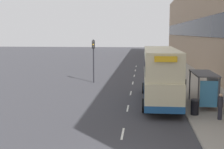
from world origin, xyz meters
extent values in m
cube|color=gray|center=(6.50, 38.50, 0.07)|extent=(5.00, 93.00, 0.14)
cube|color=#9E846B|center=(10.50, 38.50, 7.02)|extent=(3.00, 93.00, 14.04)
cube|color=black|center=(8.96, 38.50, 6.32)|extent=(0.12, 89.28, 2.53)
cube|color=silver|center=(0.00, 5.08, 0.01)|extent=(0.12, 2.00, 0.01)
cube|color=silver|center=(0.00, 10.98, 0.01)|extent=(0.12, 2.00, 0.01)
cube|color=silver|center=(0.00, 16.88, 0.01)|extent=(0.12, 2.00, 0.01)
cube|color=silver|center=(0.00, 22.78, 0.01)|extent=(0.12, 2.00, 0.01)
cube|color=silver|center=(0.00, 28.68, 0.01)|extent=(0.12, 2.00, 0.01)
cube|color=silver|center=(0.00, 34.58, 0.01)|extent=(0.12, 2.00, 0.01)
cube|color=silver|center=(0.00, 40.48, 0.01)|extent=(0.12, 2.00, 0.01)
cube|color=#4C4C51|center=(5.60, 11.90, 2.58)|extent=(1.60, 4.20, 0.08)
cylinder|color=#4C4C51|center=(4.90, 9.90, 1.34)|extent=(0.10, 0.10, 2.40)
cylinder|color=#4C4C51|center=(4.90, 13.90, 1.34)|extent=(0.10, 0.10, 2.40)
cylinder|color=#4C4C51|center=(6.30, 9.90, 1.34)|extent=(0.10, 0.10, 2.40)
cylinder|color=#4C4C51|center=(6.30, 13.90, 1.34)|extent=(0.10, 0.10, 2.40)
cube|color=#99A8B2|center=(6.27, 11.90, 1.46)|extent=(0.04, 3.68, 1.92)
cube|color=#3F8CBF|center=(5.60, 9.96, 1.39)|extent=(1.19, 0.10, 1.82)
cube|color=maroon|center=(5.85, 11.90, 0.59)|extent=(0.36, 2.80, 0.08)
cube|color=beige|center=(2.48, 13.17, 1.43)|extent=(2.55, 10.83, 1.85)
cube|color=beige|center=(2.48, 13.17, 3.33)|extent=(2.50, 10.50, 1.95)
cube|color=#1E518C|center=(2.48, 13.17, 0.72)|extent=(2.58, 10.88, 0.45)
cube|color=#2D3847|center=(2.48, 13.17, 1.79)|extent=(2.58, 10.18, 0.81)
cube|color=#2D3847|center=(2.48, 13.17, 3.23)|extent=(2.55, 10.18, 0.94)
cube|color=yellow|center=(2.48, 7.78, 3.95)|extent=(1.40, 0.08, 0.36)
cylinder|color=black|center=(1.20, 16.85, 0.50)|extent=(0.30, 1.00, 1.00)
cylinder|color=black|center=(3.75, 16.85, 0.50)|extent=(0.30, 1.00, 1.00)
cylinder|color=black|center=(1.20, 9.82, 0.50)|extent=(0.30, 1.00, 1.00)
cylinder|color=black|center=(3.75, 9.82, 0.50)|extent=(0.30, 1.00, 1.00)
cube|color=#B7B799|center=(2.54, 39.58, 0.72)|extent=(1.78, 4.17, 0.84)
cube|color=#2D3847|center=(2.54, 39.37, 1.48)|extent=(1.57, 2.00, 0.69)
cylinder|color=black|center=(1.65, 40.87, 0.30)|extent=(0.20, 0.60, 0.60)
cylinder|color=black|center=(3.43, 40.87, 0.30)|extent=(0.20, 0.60, 0.60)
cylinder|color=black|center=(1.65, 38.28, 0.30)|extent=(0.20, 0.60, 0.60)
cylinder|color=black|center=(3.43, 38.28, 0.30)|extent=(0.20, 0.60, 0.60)
cylinder|color=#23232D|center=(4.50, 14.31, 0.58)|extent=(0.30, 0.30, 0.88)
cylinder|color=#26262D|center=(4.50, 14.31, 1.38)|extent=(0.37, 0.37, 0.73)
sphere|color=tan|center=(4.50, 14.31, 1.87)|extent=(0.24, 0.24, 0.24)
cylinder|color=#23232D|center=(5.94, 8.05, 0.54)|extent=(0.27, 0.27, 0.79)
cylinder|color=#26262D|center=(5.94, 8.05, 1.26)|extent=(0.33, 0.33, 0.66)
sphere|color=tan|center=(5.94, 8.05, 1.70)|extent=(0.21, 0.21, 0.21)
cylinder|color=black|center=(4.55, 9.07, 0.61)|extent=(0.52, 0.52, 0.95)
cylinder|color=#2D2D33|center=(4.55, 9.07, 1.14)|extent=(0.55, 0.55, 0.10)
cylinder|color=black|center=(-4.40, 22.70, 2.41)|extent=(0.14, 0.14, 4.82)
cube|color=black|center=(-4.40, 22.65, 4.27)|extent=(0.30, 0.24, 0.90)
sphere|color=#2D2D2D|center=(-4.40, 22.53, 4.54)|extent=(0.16, 0.16, 0.16)
sphere|color=#F2A519|center=(-4.40, 22.53, 4.27)|extent=(0.16, 0.16, 0.16)
sphere|color=#2D2D2D|center=(-4.40, 22.53, 4.00)|extent=(0.16, 0.16, 0.16)
camera|label=1|loc=(1.04, -11.61, 5.56)|focal=50.00mm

